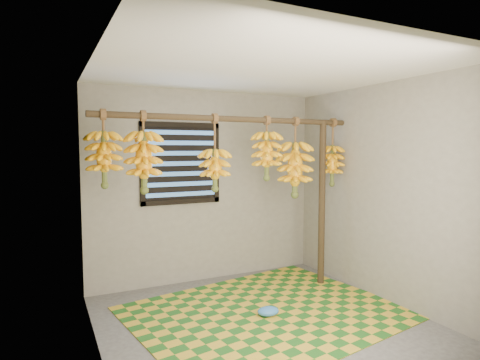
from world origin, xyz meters
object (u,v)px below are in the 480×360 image
banana_bunch_d (267,156)px  banana_bunch_c (215,170)px  banana_bunch_f (332,165)px  support_post (322,204)px  plastic_bag (268,311)px  banana_bunch_e (295,170)px  banana_bunch_b (144,162)px  banana_bunch_a (104,159)px  woven_mat (268,312)px

banana_bunch_d → banana_bunch_c: bearing=180.0°
banana_bunch_f → banana_bunch_c: bearing=180.0°
support_post → banana_bunch_c: size_ratio=2.45×
plastic_bag → banana_bunch_f: size_ratio=0.27×
banana_bunch_d → banana_bunch_f: bearing=0.0°
banana_bunch_c → banana_bunch_f: 1.57m
support_post → banana_bunch_e: (-0.40, 0.00, 0.44)m
banana_bunch_b → banana_bunch_d: (1.39, 0.00, 0.05)m
banana_bunch_f → banana_bunch_a: bearing=180.0°
banana_bunch_c → banana_bunch_d: 0.65m
banana_bunch_a → plastic_bag: bearing=-21.4°
banana_bunch_b → banana_bunch_f: bearing=0.0°
banana_bunch_b → banana_bunch_f: same height
banana_bunch_a → banana_bunch_b: size_ratio=0.92×
support_post → banana_bunch_b: size_ratio=2.51×
woven_mat → banana_bunch_b: bearing=157.3°
banana_bunch_a → banana_bunch_e: (2.15, -0.00, -0.15)m
plastic_bag → banana_bunch_e: size_ratio=0.24×
banana_bunch_e → banana_bunch_f: bearing=0.0°
banana_bunch_a → banana_bunch_d: size_ratio=1.01×
banana_bunch_c → banana_bunch_a: bearing=180.0°
banana_bunch_f → banana_bunch_b: bearing=180.0°
support_post → banana_bunch_d: 0.99m
banana_bunch_a → banana_bunch_e: 2.15m
banana_bunch_e → banana_bunch_c: bearing=180.0°
banana_bunch_a → banana_bunch_d: (1.76, -0.00, 0.02)m
support_post → banana_bunch_b: banana_bunch_b is taller
plastic_bag → banana_bunch_a: size_ratio=0.30×
support_post → banana_bunch_d: banana_bunch_d is taller
banana_bunch_b → banana_bunch_c: 0.76m
plastic_bag → banana_bunch_c: size_ratio=0.27×
banana_bunch_d → banana_bunch_f: same height
banana_bunch_c → banana_bunch_f: same height
woven_mat → support_post: bearing=24.7°
woven_mat → plastic_bag: plastic_bag is taller
banana_bunch_a → banana_bunch_b: same height
woven_mat → banana_bunch_c: 1.58m
banana_bunch_b → banana_bunch_e: (1.78, 0.00, -0.12)m
banana_bunch_b → banana_bunch_f: size_ratio=0.96×
banana_bunch_a → banana_bunch_e: same height
banana_bunch_d → banana_bunch_e: bearing=0.0°
banana_bunch_a → banana_bunch_c: same height
plastic_bag → banana_bunch_d: 1.67m
banana_bunch_f → banana_bunch_e: bearing=180.0°
banana_bunch_c → plastic_bag: bearing=-59.8°
plastic_bag → banana_bunch_b: 1.93m
woven_mat → banana_bunch_e: banana_bunch_e is taller
woven_mat → banana_bunch_b: (-1.14, 0.48, 1.55)m
banana_bunch_a → banana_bunch_c: size_ratio=0.90×
banana_bunch_b → banana_bunch_e: 1.78m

